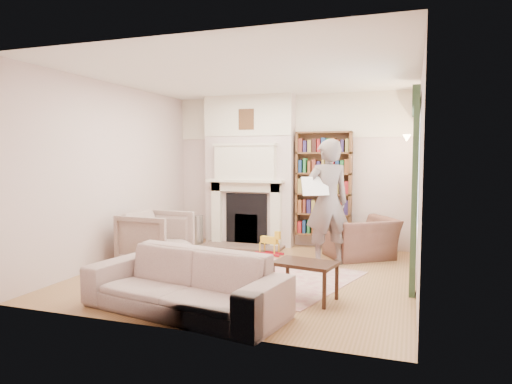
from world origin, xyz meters
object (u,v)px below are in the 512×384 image
at_px(paraffin_heater, 197,230).
at_px(man_reading, 327,202).
at_px(armchair_reading, 361,238).
at_px(armchair_left, 156,238).
at_px(rocking_horse, 269,243).
at_px(bookcase, 324,184).
at_px(sofa, 184,282).
at_px(coffee_table, 305,281).

bearing_deg(paraffin_heater, man_reading, -17.09).
xyz_separation_m(armchair_reading, armchair_left, (-2.94, -1.48, 0.08)).
bearing_deg(rocking_horse, bookcase, 64.02).
xyz_separation_m(sofa, man_reading, (1.06, 2.66, 0.64)).
height_order(bookcase, coffee_table, bookcase).
distance_m(armchair_reading, paraffin_heater, 3.09).
xyz_separation_m(bookcase, coffee_table, (0.36, -3.06, -0.95)).
distance_m(bookcase, armchair_reading, 1.29).
xyz_separation_m(armchair_left, man_reading, (2.49, 0.88, 0.56)).
height_order(paraffin_heater, rocking_horse, paraffin_heater).
distance_m(bookcase, paraffin_heater, 2.54).
distance_m(armchair_reading, sofa, 3.59).
height_order(bookcase, armchair_reading, bookcase).
xyz_separation_m(armchair_reading, sofa, (-1.51, -3.26, -0.01)).
xyz_separation_m(armchair_left, coffee_table, (2.56, -0.95, -0.19)).
xyz_separation_m(armchair_reading, rocking_horse, (-1.49, -0.26, -0.12)).
xyz_separation_m(coffee_table, paraffin_heater, (-2.70, 2.63, 0.05)).
relative_size(armchair_reading, coffee_table, 1.47).
distance_m(man_reading, coffee_table, 1.97).
xyz_separation_m(bookcase, armchair_reading, (0.74, -0.63, -0.84)).
xyz_separation_m(paraffin_heater, rocking_horse, (1.59, -0.47, -0.07)).
bearing_deg(bookcase, man_reading, -76.75).
bearing_deg(sofa, rocking_horse, 100.24).
height_order(armchair_left, rocking_horse, armchair_left).
bearing_deg(paraffin_heater, sofa, -65.65).
bearing_deg(paraffin_heater, armchair_left, -85.11).
bearing_deg(coffee_table, rocking_horse, 128.38).
height_order(armchair_reading, armchair_left, armchair_left).
relative_size(man_reading, coffee_table, 2.77).
relative_size(armchair_left, paraffin_heater, 1.65).
relative_size(sofa, paraffin_heater, 4.08).
height_order(coffee_table, paraffin_heater, paraffin_heater).
distance_m(bookcase, coffee_table, 3.22).
bearing_deg(armchair_reading, bookcase, -75.81).
xyz_separation_m(armchair_reading, coffee_table, (-0.38, -2.42, -0.11)).
relative_size(bookcase, coffee_table, 2.64).
relative_size(armchair_reading, paraffin_heater, 1.87).
bearing_deg(rocking_horse, coffee_table, -48.79).
relative_size(coffee_table, paraffin_heater, 1.27).
relative_size(armchair_left, sofa, 0.40).
xyz_separation_m(bookcase, paraffin_heater, (-2.34, -0.42, -0.90)).
distance_m(bookcase, armchair_left, 3.14).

